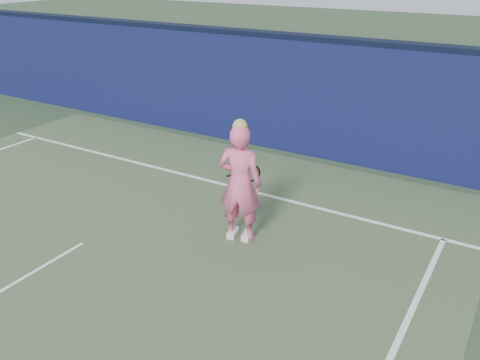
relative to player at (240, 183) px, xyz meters
The scene contains 6 objects.
ground 3.28m from the player, 129.36° to the right, with size 80.00×80.00×0.00m, color #2F482C.
backstop_wall 4.54m from the player, 116.12° to the left, with size 24.00×0.40×2.50m, color #0D163B.
wall_cap 4.81m from the player, 116.12° to the left, with size 24.00×0.42×0.10m, color black.
player is the anchor object (origin of this frame).
racket 0.45m from the player, 101.89° to the left, with size 0.57×0.21×0.31m.
court_lines 3.53m from the player, 125.85° to the right, with size 11.00×12.04×0.01m.
Camera 1 is at (5.60, -3.60, 4.09)m, focal length 38.00 mm.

